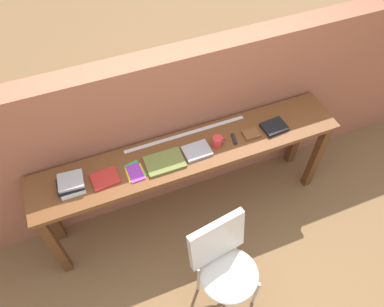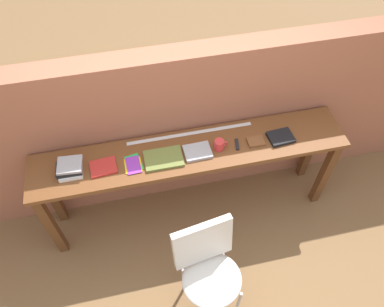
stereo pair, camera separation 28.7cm
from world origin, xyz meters
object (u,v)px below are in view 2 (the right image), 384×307
(multitool_folded, at_px, (237,144))
(book_repair_rightmost, at_px, (281,137))
(pamphlet_pile_colourful, at_px, (133,164))
(mug, at_px, (219,145))
(leather_journal_brown, at_px, (256,142))
(chair_white_moulded, at_px, (209,267))
(magazine_cycling, at_px, (103,167))
(book_stack_leftmost, at_px, (70,168))
(book_open_centre, at_px, (164,159))

(multitool_folded, xyz_separation_m, book_repair_rightmost, (0.36, -0.01, 0.01))
(pamphlet_pile_colourful, relative_size, mug, 1.82)
(leather_journal_brown, bearing_deg, chair_white_moulded, -124.48)
(magazine_cycling, bearing_deg, chair_white_moulded, -55.28)
(chair_white_moulded, distance_m, magazine_cycling, 1.07)
(multitool_folded, bearing_deg, book_repair_rightmost, -1.59)
(magazine_cycling, height_order, mug, mug)
(book_repair_rightmost, bearing_deg, magazine_cycling, 175.20)
(chair_white_moulded, height_order, book_stack_leftmost, book_stack_leftmost)
(book_open_centre, distance_m, leather_journal_brown, 0.74)
(pamphlet_pile_colourful, relative_size, book_open_centre, 0.68)
(book_stack_leftmost, bearing_deg, magazine_cycling, -3.69)
(chair_white_moulded, height_order, magazine_cycling, magazine_cycling)
(pamphlet_pile_colourful, xyz_separation_m, leather_journal_brown, (0.97, 0.01, 0.01))
(book_stack_leftmost, bearing_deg, chair_white_moulded, -42.63)
(book_stack_leftmost, height_order, mug, mug)
(book_stack_leftmost, distance_m, multitool_folded, 1.28)
(magazine_cycling, relative_size, book_open_centre, 0.67)
(leather_journal_brown, bearing_deg, book_repair_rightmost, 1.25)
(book_stack_leftmost, distance_m, pamphlet_pile_colourful, 0.46)
(chair_white_moulded, relative_size, multitool_folded, 8.10)
(chair_white_moulded, relative_size, magazine_cycling, 4.58)
(book_stack_leftmost, xyz_separation_m, pamphlet_pile_colourful, (0.46, -0.03, -0.04))
(book_stack_leftmost, bearing_deg, book_repair_rightmost, -0.95)
(chair_white_moulded, xyz_separation_m, book_stack_leftmost, (-0.87, 0.80, 0.40))
(pamphlet_pile_colourful, height_order, mug, mug)
(pamphlet_pile_colourful, bearing_deg, multitool_folded, 1.20)
(book_stack_leftmost, height_order, pamphlet_pile_colourful, book_stack_leftmost)
(magazine_cycling, xyz_separation_m, pamphlet_pile_colourful, (0.22, -0.02, -0.01))
(mug, distance_m, multitool_folded, 0.15)
(multitool_folded, relative_size, book_repair_rightmost, 0.56)
(chair_white_moulded, distance_m, multitool_folded, 0.96)
(book_stack_leftmost, xyz_separation_m, multitool_folded, (1.28, -0.02, -0.03))
(multitool_folded, distance_m, leather_journal_brown, 0.15)
(mug, bearing_deg, book_stack_leftmost, 178.93)
(magazine_cycling, distance_m, mug, 0.90)
(chair_white_moulded, distance_m, mug, 0.91)
(chair_white_moulded, xyz_separation_m, leather_journal_brown, (0.57, 0.77, 0.37))
(chair_white_moulded, bearing_deg, book_stack_leftmost, 137.37)
(leather_journal_brown, distance_m, book_repair_rightmost, 0.21)
(book_repair_rightmost, bearing_deg, book_stack_leftmost, 174.74)
(multitool_folded, xyz_separation_m, leather_journal_brown, (0.15, -0.01, 0.00))
(book_open_centre, relative_size, multitool_folded, 2.66)
(magazine_cycling, height_order, multitool_folded, magazine_cycling)
(mug, xyz_separation_m, book_repair_rightmost, (0.51, -0.01, -0.03))
(book_stack_leftmost, relative_size, magazine_cycling, 1.03)
(book_stack_leftmost, relative_size, multitool_folded, 1.82)
(pamphlet_pile_colourful, distance_m, mug, 0.68)
(multitool_folded, bearing_deg, magazine_cycling, 179.89)
(book_stack_leftmost, xyz_separation_m, leather_journal_brown, (1.43, -0.03, -0.03))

